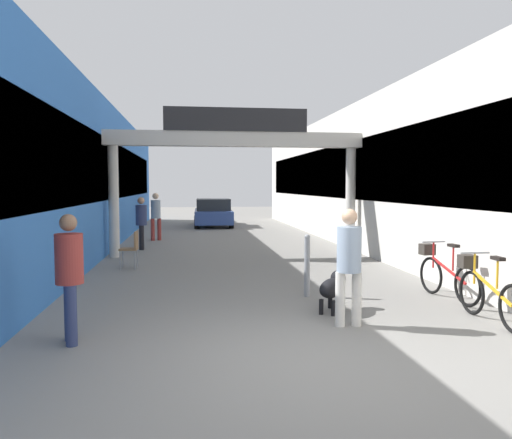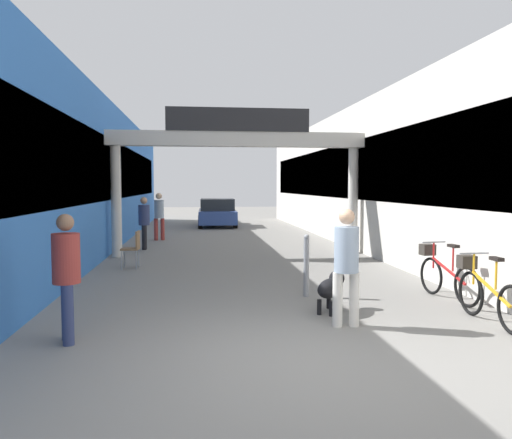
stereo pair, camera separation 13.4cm
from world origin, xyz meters
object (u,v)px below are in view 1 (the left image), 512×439
Objects in this scene: bollard_post_metal at (307,265)px; parked_car_blue at (213,213)px; cafe_chair_wood_nearer at (132,246)px; pedestrian_with_dog at (349,260)px; bicycle_red_second at (444,274)px; bicycle_orange_nearest at (487,292)px; pedestrian_elderly_walking at (156,213)px; dog_on_leash at (333,287)px; pedestrian_carrying_crate at (141,220)px; pedestrian_companion at (69,270)px.

parked_car_blue reaches higher than bollard_post_metal.
bollard_post_metal is at bearing -86.61° from parked_car_blue.
bollard_post_metal is 1.25× the size of cafe_chair_wood_nearer.
pedestrian_with_dog is 2.68m from bicycle_red_second.
bicycle_orange_nearest is at bearing -79.86° from parked_car_blue.
pedestrian_elderly_walking is at bearing -111.18° from parked_car_blue.
dog_on_leash is 0.75× the size of bollard_post_metal.
pedestrian_elderly_walking reaches higher than parked_car_blue.
dog_on_leash is (0.03, 0.84, -0.56)m from pedestrian_with_dog.
bollard_post_metal is (3.25, -9.54, -0.41)m from pedestrian_elderly_walking.
parked_car_blue is at bearing 93.75° from dog_on_leash.
pedestrian_carrying_crate is at bearing 112.31° from pedestrian_with_dog.
cafe_chair_wood_nearer is at bearing -88.18° from pedestrian_carrying_crate.
parked_car_blue is at bearing 93.48° from pedestrian_with_dog.
cafe_chair_wood_nearer is 12.39m from parked_car_blue.
bicycle_orange_nearest is at bearing -23.19° from dog_on_leash.
bollard_post_metal is at bearing -45.06° from cafe_chair_wood_nearer.
cafe_chair_wood_nearer is 0.22× the size of parked_car_blue.
bollard_post_metal is at bearing 168.80° from bicycle_red_second.
parked_car_blue is (2.49, 12.14, 0.10)m from cafe_chair_wood_nearer.
pedestrian_elderly_walking reaches higher than pedestrian_with_dog.
bollard_post_metal reaches higher than dog_on_leash.
pedestrian_with_dog is 1.95m from bollard_post_metal.
pedestrian_companion is 17.93m from parked_car_blue.
pedestrian_companion is 1.82× the size of cafe_chair_wood_nearer.
bollard_post_metal is 4.83m from cafe_chair_wood_nearer.
pedestrian_with_dog is 0.98× the size of bicycle_orange_nearest.
pedestrian_with_dog is 1.49× the size of bollard_post_metal.
pedestrian_with_dog is 9.65m from pedestrian_carrying_crate.
bollard_post_metal is (3.53, -7.02, -0.35)m from pedestrian_carrying_crate.
parked_car_blue is (-3.26, 16.02, 0.21)m from bicycle_red_second.
pedestrian_with_dog is at bearing -91.86° from dog_on_leash.
pedestrian_carrying_crate reaches higher than bicycle_red_second.
pedestrian_elderly_walking is 6.46m from parked_car_blue.
pedestrian_with_dog is at bearing -146.83° from bicycle_red_second.
parked_car_blue is (-1.06, 17.46, -0.30)m from pedestrian_with_dog.
pedestrian_elderly_walking is at bearing 115.44° from bicycle_orange_nearest.
bicycle_red_second is (5.87, -7.49, -0.48)m from pedestrian_carrying_crate.
pedestrian_carrying_crate is at bearing 116.65° from bollard_post_metal.
bicycle_orange_nearest is at bearing -95.26° from bicycle_red_second.
parked_car_blue is (2.62, 17.73, -0.28)m from pedestrian_companion.
pedestrian_with_dog is at bearing -67.69° from pedestrian_carrying_crate.
pedestrian_elderly_walking is 2.04× the size of dog_on_leash.
parked_car_blue reaches higher than dog_on_leash.
bollard_post_metal is (-0.14, 1.90, -0.38)m from pedestrian_with_dog.
dog_on_leash is (3.69, -8.08, -0.53)m from pedestrian_carrying_crate.
dog_on_leash is 2.26m from bicycle_red_second.
pedestrian_with_dog reaches higher than dog_on_leash.
pedestrian_elderly_walking is (0.27, 2.52, 0.06)m from pedestrian_carrying_crate.
pedestrian_carrying_crate is 1.81× the size of cafe_chair_wood_nearer.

